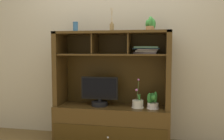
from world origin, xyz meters
TOP-DOWN VIEW (x-y plane):
  - back_wall at (0.00, 0.26)m, footprint 6.00×0.02m
  - media_console at (0.00, 0.01)m, footprint 1.43×0.49m
  - tv_monitor at (-0.15, -0.04)m, footprint 0.46×0.20m
  - potted_orchid at (0.33, -0.04)m, footprint 0.15×0.15m
  - potted_fern at (0.51, -0.05)m, footprint 0.15×0.15m
  - magazine_stack_left at (0.42, 0.05)m, footprint 0.33×0.26m
  - diffuser_bottle at (-0.00, -0.01)m, footprint 0.05×0.05m
  - potted_succulent at (0.47, -0.01)m, footprint 0.12×0.12m
  - ceramic_vase at (-0.46, -0.02)m, footprint 0.07×0.07m

SIDE VIEW (x-z plane):
  - media_console at x=0.00m, z-range -0.28..1.13m
  - potted_orchid at x=0.33m, z-range 0.34..0.70m
  - potted_fern at x=0.51m, z-range 0.45..0.65m
  - tv_monitor at x=-0.15m, z-range 0.45..0.81m
  - magazine_stack_left at x=0.42m, z-range 1.13..1.22m
  - back_wall at x=0.00m, z-range 0.00..2.80m
  - diffuser_bottle at x=0.00m, z-range 1.31..1.60m
  - ceramic_vase at x=-0.46m, z-range 1.40..1.53m
  - potted_succulent at x=0.47m, z-range 1.39..1.56m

